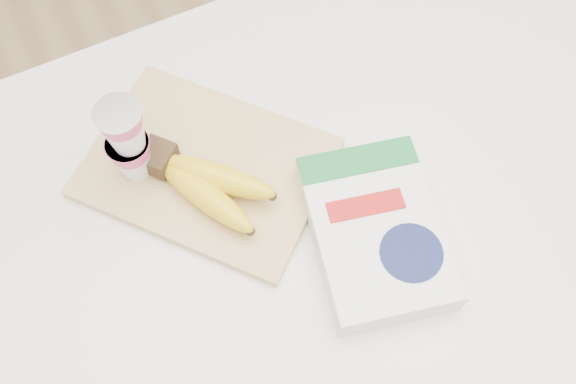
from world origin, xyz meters
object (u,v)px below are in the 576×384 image
Objects in this scene: yogurt_stack at (127,141)px; cereal_box at (376,232)px; table at (301,292)px; bananas at (205,183)px; cutting_board at (207,168)px.

yogurt_stack is 0.53× the size of cereal_box.
cereal_box is at bearing -43.66° from yogurt_stack.
yogurt_stack is (-0.21, 0.14, 0.56)m from table.
bananas is 0.74× the size of cereal_box.
cereal_box is (0.05, -0.11, 0.49)m from table.
cutting_board is (-0.12, 0.10, 0.47)m from table.
table is 0.49m from cutting_board.
bananas is (-0.02, -0.04, 0.03)m from cutting_board.
cutting_board is at bearing -21.95° from yogurt_stack.
yogurt_stack is at bearing 145.89° from table.
bananas is (-0.13, 0.06, 0.50)m from table.
bananas is at bearing 150.79° from cereal_box.
cereal_box is at bearing -90.87° from cutting_board.
cutting_board is 1.64× the size of bananas.
yogurt_stack is (-0.08, 0.08, 0.06)m from bananas.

